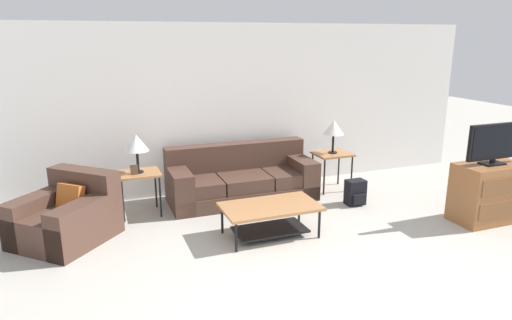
# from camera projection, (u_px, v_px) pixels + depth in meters

# --- Properties ---
(wall_back) EXTENTS (8.59, 0.06, 2.60)m
(wall_back) POSITION_uv_depth(u_px,v_px,m) (231.00, 109.00, 7.15)
(wall_back) COLOR white
(wall_back) RESTS_ON ground_plane
(couch) EXTENTS (2.19, 0.89, 0.82)m
(couch) POSITION_uv_depth(u_px,v_px,m) (241.00, 180.00, 6.88)
(couch) COLOR #4C3328
(couch) RESTS_ON ground_plane
(armchair) EXTENTS (1.39, 1.39, 0.80)m
(armchair) POSITION_uv_depth(u_px,v_px,m) (67.00, 217.00, 5.52)
(armchair) COLOR #4C3328
(armchair) RESTS_ON ground_plane
(coffee_table) EXTENTS (1.19, 0.68, 0.40)m
(coffee_table) POSITION_uv_depth(u_px,v_px,m) (270.00, 213.00, 5.61)
(coffee_table) COLOR #A87042
(coffee_table) RESTS_ON ground_plane
(side_table_left) EXTENTS (0.57, 0.48, 0.61)m
(side_table_left) POSITION_uv_depth(u_px,v_px,m) (139.00, 177.00, 6.22)
(side_table_left) COLOR #A87042
(side_table_left) RESTS_ON ground_plane
(side_table_right) EXTENTS (0.57, 0.48, 0.61)m
(side_table_right) POSITION_uv_depth(u_px,v_px,m) (332.00, 157.00, 7.25)
(side_table_right) COLOR #A87042
(side_table_right) RESTS_ON ground_plane
(table_lamp_left) EXTENTS (0.32, 0.32, 0.52)m
(table_lamp_left) POSITION_uv_depth(u_px,v_px,m) (136.00, 144.00, 6.10)
(table_lamp_left) COLOR black
(table_lamp_left) RESTS_ON side_table_left
(table_lamp_right) EXTENTS (0.32, 0.32, 0.52)m
(table_lamp_right) POSITION_uv_depth(u_px,v_px,m) (334.00, 128.00, 7.13)
(table_lamp_right) COLOR black
(table_lamp_right) RESTS_ON side_table_right
(tv_console) EXTENTS (0.91, 0.52, 0.79)m
(tv_console) POSITION_uv_depth(u_px,v_px,m) (488.00, 193.00, 6.05)
(tv_console) COLOR #935B33
(tv_console) RESTS_ON ground_plane
(television) EXTENTS (0.86, 0.20, 0.54)m
(television) POSITION_uv_depth(u_px,v_px,m) (495.00, 143.00, 5.87)
(television) COLOR black
(television) RESTS_ON tv_console
(backpack) EXTENTS (0.28, 0.27, 0.37)m
(backpack) POSITION_uv_depth(u_px,v_px,m) (355.00, 193.00, 6.69)
(backpack) COLOR black
(backpack) RESTS_ON ground_plane
(picture_frame) EXTENTS (0.10, 0.04, 0.13)m
(picture_frame) POSITION_uv_depth(u_px,v_px,m) (134.00, 170.00, 6.10)
(picture_frame) COLOR #4C3828
(picture_frame) RESTS_ON side_table_left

